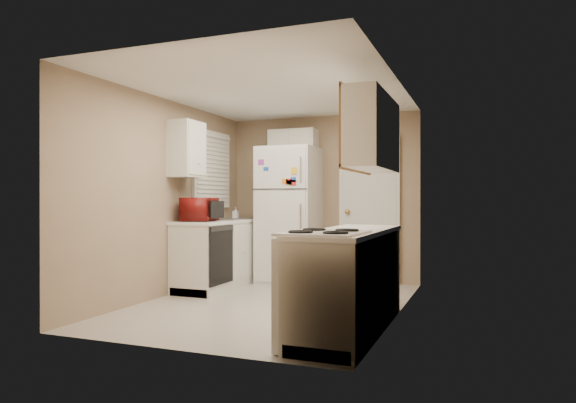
% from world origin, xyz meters
% --- Properties ---
extents(floor, '(3.80, 3.80, 0.00)m').
position_xyz_m(floor, '(0.00, 0.00, 0.00)').
color(floor, beige).
rests_on(floor, ground).
extents(ceiling, '(3.80, 3.80, 0.00)m').
position_xyz_m(ceiling, '(0.00, 0.00, 2.40)').
color(ceiling, white).
rests_on(ceiling, floor).
extents(wall_left, '(3.80, 3.80, 0.00)m').
position_xyz_m(wall_left, '(-1.40, 0.00, 1.20)').
color(wall_left, '#9C8269').
rests_on(wall_left, floor).
extents(wall_right, '(3.80, 3.80, 0.00)m').
position_xyz_m(wall_right, '(1.40, 0.00, 1.20)').
color(wall_right, '#9C8269').
rests_on(wall_right, floor).
extents(wall_back, '(2.80, 2.80, 0.00)m').
position_xyz_m(wall_back, '(0.00, 1.90, 1.20)').
color(wall_back, '#9C8269').
rests_on(wall_back, floor).
extents(wall_front, '(2.80, 2.80, 0.00)m').
position_xyz_m(wall_front, '(0.00, -1.90, 1.20)').
color(wall_front, '#9C8269').
rests_on(wall_front, floor).
extents(left_counter, '(0.60, 1.80, 0.90)m').
position_xyz_m(left_counter, '(-1.10, 0.90, 0.45)').
color(left_counter, silver).
rests_on(left_counter, floor).
extents(dishwasher, '(0.03, 0.58, 0.72)m').
position_xyz_m(dishwasher, '(-0.81, 0.30, 0.49)').
color(dishwasher, black).
rests_on(dishwasher, floor).
extents(sink, '(0.54, 0.74, 0.16)m').
position_xyz_m(sink, '(-1.10, 1.05, 0.86)').
color(sink, gray).
rests_on(sink, left_counter).
extents(microwave, '(0.59, 0.42, 0.36)m').
position_xyz_m(microwave, '(-1.15, 0.36, 1.05)').
color(microwave, maroon).
rests_on(microwave, left_counter).
extents(soap_bottle, '(0.08, 0.08, 0.16)m').
position_xyz_m(soap_bottle, '(-1.15, 1.36, 1.00)').
color(soap_bottle, white).
rests_on(soap_bottle, left_counter).
extents(window_blinds, '(0.10, 0.98, 1.08)m').
position_xyz_m(window_blinds, '(-1.36, 1.05, 1.60)').
color(window_blinds, silver).
rests_on(window_blinds, wall_left).
extents(upper_cabinet_left, '(0.30, 0.45, 0.70)m').
position_xyz_m(upper_cabinet_left, '(-1.25, 0.22, 1.80)').
color(upper_cabinet_left, silver).
rests_on(upper_cabinet_left, wall_left).
extents(refrigerator, '(0.81, 0.78, 1.91)m').
position_xyz_m(refrigerator, '(-0.37, 1.52, 0.96)').
color(refrigerator, silver).
rests_on(refrigerator, floor).
extents(cabinet_over_fridge, '(0.70, 0.30, 0.40)m').
position_xyz_m(cabinet_over_fridge, '(-0.40, 1.75, 2.00)').
color(cabinet_over_fridge, silver).
rests_on(cabinet_over_fridge, wall_back).
extents(interior_door, '(0.86, 0.06, 2.08)m').
position_xyz_m(interior_door, '(0.70, 1.86, 1.02)').
color(interior_door, silver).
rests_on(interior_door, floor).
extents(right_counter, '(0.60, 2.00, 0.90)m').
position_xyz_m(right_counter, '(1.10, -0.80, 0.45)').
color(right_counter, silver).
rests_on(right_counter, floor).
extents(stove, '(0.61, 0.75, 0.89)m').
position_xyz_m(stove, '(1.05, -1.41, 0.44)').
color(stove, silver).
rests_on(stove, floor).
extents(upper_cabinet_right, '(0.30, 1.20, 0.70)m').
position_xyz_m(upper_cabinet_right, '(1.25, -0.50, 1.80)').
color(upper_cabinet_right, silver).
rests_on(upper_cabinet_right, wall_right).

